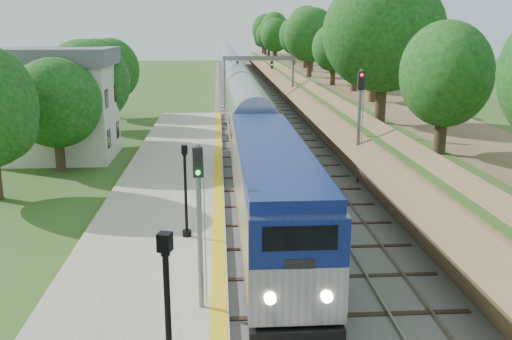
{
  "coord_description": "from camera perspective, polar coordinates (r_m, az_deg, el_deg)",
  "views": [
    {
      "loc": [
        -2.22,
        -11.9,
        9.39
      ],
      "look_at": [
        -0.5,
        14.36,
        2.8
      ],
      "focal_mm": 40.0,
      "sensor_mm": 36.0,
      "label": 1
    }
  ],
  "objects": [
    {
      "name": "trackbed",
      "position": [
        72.63,
        -0.39,
        6.68
      ],
      "size": [
        9.5,
        170.0,
        0.28
      ],
      "color": "#4C4944",
      "rests_on": "ground"
    },
    {
      "name": "platform",
      "position": [
        29.53,
        -9.38,
        -4.29
      ],
      "size": [
        6.4,
        68.0,
        0.38
      ],
      "primitive_type": "cube",
      "color": "gray",
      "rests_on": "ground"
    },
    {
      "name": "yellow_stripe",
      "position": [
        29.32,
        -3.83,
        -3.86
      ],
      "size": [
        0.55,
        68.0,
        0.01
      ],
      "primitive_type": "cube",
      "color": "gold",
      "rests_on": "platform"
    },
    {
      "name": "embankment",
      "position": [
        73.37,
        6.2,
        8.16
      ],
      "size": [
        10.64,
        170.0,
        11.7
      ],
      "color": "brown",
      "rests_on": "ground"
    },
    {
      "name": "station_building",
      "position": [
        43.85,
        -19.42,
        6.32
      ],
      "size": [
        8.6,
        6.6,
        8.0
      ],
      "color": "silver",
      "rests_on": "ground"
    },
    {
      "name": "signal_gantry",
      "position": [
        67.22,
        0.26,
        10.15
      ],
      "size": [
        8.4,
        0.38,
        6.2
      ],
      "color": "slate",
      "rests_on": "ground"
    },
    {
      "name": "trees_behind_platform",
      "position": [
        34.12,
        -18.98,
        5.11
      ],
      "size": [
        7.82,
        53.32,
        7.21
      ],
      "color": "#332316",
      "rests_on": "ground"
    },
    {
      "name": "train",
      "position": [
        83.3,
        -2.24,
        9.1
      ],
      "size": [
        2.94,
        138.11,
        4.32
      ],
      "color": "black",
      "rests_on": "trackbed"
    },
    {
      "name": "lamppost_mid",
      "position": [
        13.78,
        -8.71,
        -16.32
      ],
      "size": [
        0.46,
        0.46,
        4.65
      ],
      "color": "black",
      "rests_on": "platform"
    },
    {
      "name": "lamppost_far",
      "position": [
        25.12,
        -7.04,
        -2.63
      ],
      "size": [
        0.41,
        0.41,
        4.13
      ],
      "color": "black",
      "rests_on": "platform"
    },
    {
      "name": "signal_platform",
      "position": [
        18.26,
        -5.71,
        -3.96
      ],
      "size": [
        0.32,
        0.26,
        5.51
      ],
      "color": "slate",
      "rests_on": "platform"
    },
    {
      "name": "signal_farside",
      "position": [
        34.89,
        10.3,
        5.49
      ],
      "size": [
        0.38,
        0.3,
        6.88
      ],
      "color": "slate",
      "rests_on": "ground"
    }
  ]
}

